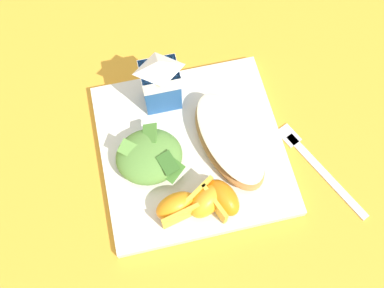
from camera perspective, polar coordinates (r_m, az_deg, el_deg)
ground at (r=0.71m, az=0.00°, el=-0.86°), size 3.00×3.00×0.00m
white_plate at (r=0.70m, az=0.00°, el=-0.60°), size 0.28×0.28×0.02m
cheesy_pizza_bread at (r=0.68m, az=4.78°, el=0.43°), size 0.12×0.18×0.04m
green_salad_pile at (r=0.67m, az=-5.49°, el=-1.58°), size 0.10×0.10×0.04m
milk_carton at (r=0.68m, az=-4.08°, el=8.07°), size 0.06×0.04×0.11m
orange_wedge_front at (r=0.64m, az=-2.00°, el=-8.07°), size 0.07×0.05×0.04m
orange_wedge_middle at (r=0.64m, az=1.68°, el=-7.19°), size 0.07×0.06×0.04m
orange_wedge_rear at (r=0.64m, az=3.90°, el=-6.94°), size 0.06×0.07×0.04m
metal_fork at (r=0.72m, az=15.43°, el=-2.35°), size 0.09×0.18×0.01m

